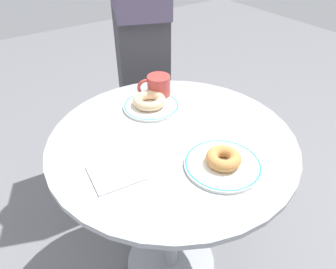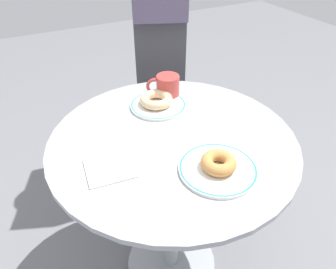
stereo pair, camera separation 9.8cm
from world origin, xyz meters
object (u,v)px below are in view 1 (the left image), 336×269
object	(u,v)px
cafe_table	(172,183)
plate_left	(151,106)
paper_napkin	(116,173)
person_figure	(140,35)
donut_glazed	(149,100)
donut_old_fashioned	(223,158)
plate_right	(223,164)
coffee_mug	(158,87)

from	to	relation	value
cafe_table	plate_left	size ratio (longest dim) A/B	3.88
paper_napkin	person_figure	distance (m)	0.84
donut_glazed	donut_old_fashioned	distance (m)	0.39
plate_right	donut_glazed	world-z (taller)	donut_glazed
cafe_table	donut_old_fashioned	distance (m)	0.31
donut_glazed	person_figure	world-z (taller)	person_figure
plate_left	donut_glazed	xyz separation A→B (m)	(-0.00, -0.01, 0.02)
plate_left	coffee_mug	bearing A→B (deg)	129.31
cafe_table	person_figure	xyz separation A→B (m)	(-0.63, 0.25, 0.31)
cafe_table	donut_glazed	world-z (taller)	donut_glazed
plate_right	coffee_mug	xyz separation A→B (m)	(-0.44, 0.06, 0.04)
plate_right	cafe_table	bearing A→B (deg)	-167.85
donut_old_fashioned	paper_napkin	size ratio (longest dim) A/B	0.74
paper_napkin	person_figure	size ratio (longest dim) A/B	0.08
donut_old_fashioned	coffee_mug	size ratio (longest dim) A/B	0.81
person_figure	donut_glazed	bearing A→B (deg)	-26.40
plate_right	person_figure	distance (m)	0.86
donut_glazed	coffee_mug	distance (m)	0.08
cafe_table	donut_glazed	size ratio (longest dim) A/B	6.59
cafe_table	plate_right	xyz separation A→B (m)	(0.19, 0.04, 0.21)
plate_left	person_figure	distance (m)	0.50
donut_old_fashioned	paper_napkin	distance (m)	0.30
plate_right	coffee_mug	bearing A→B (deg)	172.00
plate_right	donut_glazed	distance (m)	0.39
plate_left	person_figure	size ratio (longest dim) A/B	0.12
coffee_mug	person_figure	xyz separation A→B (m)	(-0.39, 0.15, 0.06)
paper_napkin	plate_right	bearing A→B (deg)	61.69
plate_left	coffee_mug	size ratio (longest dim) A/B	1.66
person_figure	paper_napkin	bearing A→B (deg)	-35.02
person_figure	cafe_table	bearing A→B (deg)	-21.72
plate_left	donut_glazed	bearing A→B (deg)	-120.27
plate_left	paper_napkin	bearing A→B (deg)	-47.84
cafe_table	plate_left	bearing A→B (deg)	167.91
paper_napkin	person_figure	bearing A→B (deg)	144.98
plate_right	donut_glazed	size ratio (longest dim) A/B	1.84
donut_glazed	paper_napkin	bearing A→B (deg)	-46.79
donut_glazed	donut_old_fashioned	world-z (taller)	same
plate_left	person_figure	world-z (taller)	person_figure
coffee_mug	person_figure	distance (m)	0.42
plate_right	paper_napkin	bearing A→B (deg)	-118.31
plate_left	donut_old_fashioned	bearing A→B (deg)	0.03
donut_old_fashioned	coffee_mug	bearing A→B (deg)	172.00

